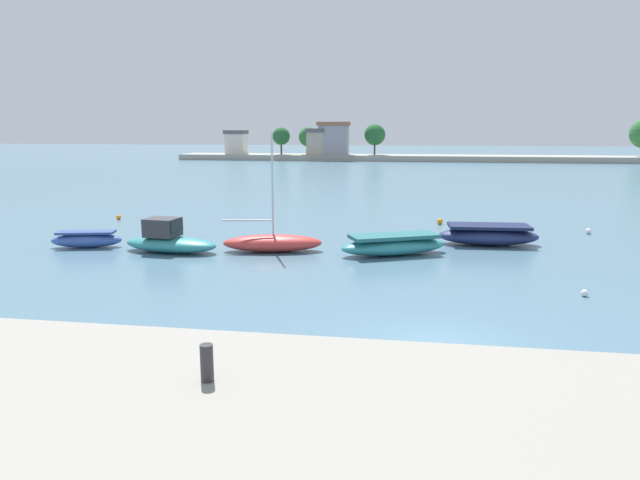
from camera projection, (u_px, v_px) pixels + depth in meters
The scene contains 12 objects.
ground_plane at pixel (440, 345), 15.63m from camera, with size 400.00×400.00×0.00m, color slate.
mooring_bollard at pixel (207, 363), 9.10m from camera, with size 0.21×0.21×0.62m, color #2D2D33.
moored_boat_0 at pixel (87, 240), 28.49m from camera, with size 3.62×1.79×0.83m.
moored_boat_1 at pixel (169, 241), 27.44m from camera, with size 4.92×2.32×1.65m.
moored_boat_2 at pixel (273, 243), 27.54m from camera, with size 5.02×2.37×5.71m.
moored_boat_3 at pixel (394, 245), 26.83m from camera, with size 5.49×3.73×0.98m.
moored_boat_4 at pixel (488, 235), 29.15m from camera, with size 5.17×2.27×1.05m.
mooring_buoy_0 at pixel (119, 217), 37.36m from camera, with size 0.31×0.31×0.31m, color orange.
mooring_buoy_1 at pixel (585, 293), 20.16m from camera, with size 0.25×0.25×0.25m, color white.
mooring_buoy_2 at pixel (589, 231), 32.21m from camera, with size 0.32×0.32×0.32m, color white.
mooring_buoy_3 at pixel (440, 221), 35.48m from camera, with size 0.37×0.37×0.37m, color orange.
distant_shoreline at pixel (406, 149), 107.20m from camera, with size 91.53×8.34×7.82m.
Camera 1 is at (-0.98, -15.12, 5.87)m, focal length 31.69 mm.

